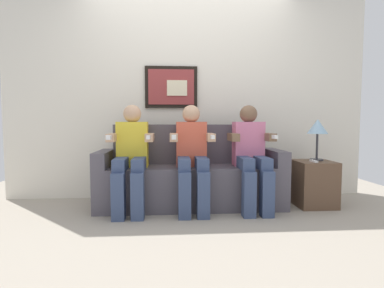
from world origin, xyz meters
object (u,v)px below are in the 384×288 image
at_px(person_on_left, 131,153).
at_px(person_in_middle, 192,153).
at_px(couch, 191,178).
at_px(side_table_right, 314,183).
at_px(table_lamp, 318,128).
at_px(person_on_right, 251,153).
at_px(spare_remote_on_table, 314,161).

distance_m(person_on_left, person_in_middle, 0.63).
relative_size(couch, side_table_right, 4.02).
bearing_deg(table_lamp, person_in_middle, -175.85).
distance_m(person_in_middle, table_lamp, 1.43).
bearing_deg(person_in_middle, couch, 89.98).
bearing_deg(person_on_left, couch, 14.99).
distance_m(person_on_right, table_lamp, 0.82).
height_order(person_on_right, spare_remote_on_table, person_on_right).
relative_size(couch, table_lamp, 4.37).
bearing_deg(spare_remote_on_table, table_lamp, 52.51).
bearing_deg(person_in_middle, person_on_left, 180.00).
relative_size(person_on_left, person_in_middle, 1.00).
bearing_deg(spare_remote_on_table, person_on_right, 178.58).
bearing_deg(table_lamp, person_on_right, -172.54).
bearing_deg(spare_remote_on_table, person_in_middle, 179.28).
xyz_separation_m(person_on_left, person_in_middle, (0.63, 0.00, 0.00)).
distance_m(person_on_right, side_table_right, 0.81).
xyz_separation_m(couch, side_table_right, (1.35, -0.11, -0.06)).
relative_size(couch, person_on_left, 1.81).
bearing_deg(person_on_left, person_in_middle, 0.00).
height_order(side_table_right, spare_remote_on_table, spare_remote_on_table).
bearing_deg(side_table_right, spare_remote_on_table, -120.50).
distance_m(person_in_middle, spare_remote_on_table, 1.31).
height_order(table_lamp, spare_remote_on_table, table_lamp).
height_order(couch, side_table_right, couch).
relative_size(couch, person_in_middle, 1.81).
distance_m(couch, table_lamp, 1.50).
bearing_deg(person_on_right, couch, 165.06).
xyz_separation_m(person_in_middle, side_table_right, (1.35, 0.06, -0.36)).
height_order(person_on_right, table_lamp, person_on_right).
relative_size(person_on_left, side_table_right, 2.22).
bearing_deg(spare_remote_on_table, side_table_right, 59.50).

